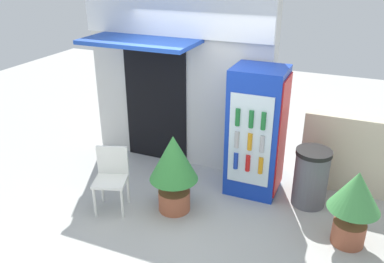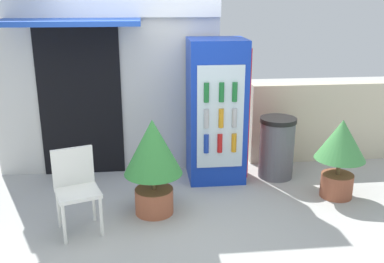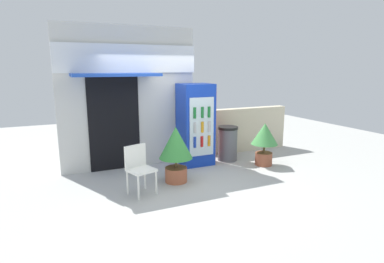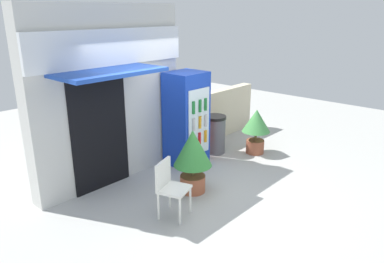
# 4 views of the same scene
# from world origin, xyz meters

# --- Properties ---
(ground) EXTENTS (16.00, 16.00, 0.00)m
(ground) POSITION_xyz_m (0.00, 0.00, 0.00)
(ground) COLOR #B2B2AD
(storefront_building) EXTENTS (3.02, 1.19, 3.11)m
(storefront_building) POSITION_xyz_m (-0.63, 1.50, 1.59)
(storefront_building) COLOR silver
(storefront_building) RESTS_ON ground
(drink_cooler) EXTENTS (0.75, 0.71, 1.87)m
(drink_cooler) POSITION_xyz_m (0.81, 0.99, 0.93)
(drink_cooler) COLOR #1438B2
(drink_cooler) RESTS_ON ground
(plastic_chair) EXTENTS (0.53, 0.52, 0.88)m
(plastic_chair) POSITION_xyz_m (-0.86, -0.20, 0.51)
(plastic_chair) COLOR white
(plastic_chair) RESTS_ON ground
(potted_plant_near_shop) EXTENTS (0.65, 0.65, 1.11)m
(potted_plant_near_shop) POSITION_xyz_m (-0.05, 0.06, 0.69)
(potted_plant_near_shop) COLOR #AD5B3D
(potted_plant_near_shop) RESTS_ON ground
(potted_plant_curbside) EXTENTS (0.61, 0.61, 0.99)m
(potted_plant_curbside) POSITION_xyz_m (2.20, 0.24, 0.62)
(potted_plant_curbside) COLOR #995138
(potted_plant_curbside) RESTS_ON ground
(trash_bin) EXTENTS (0.49, 0.49, 0.83)m
(trash_bin) POSITION_xyz_m (1.63, 0.93, 0.42)
(trash_bin) COLOR #595960
(trash_bin) RESTS_ON ground
(stone_boundary_wall) EXTENTS (2.35, 0.23, 1.16)m
(stone_boundary_wall) POSITION_xyz_m (2.58, 1.53, 0.58)
(stone_boundary_wall) COLOR beige
(stone_boundary_wall) RESTS_ON ground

